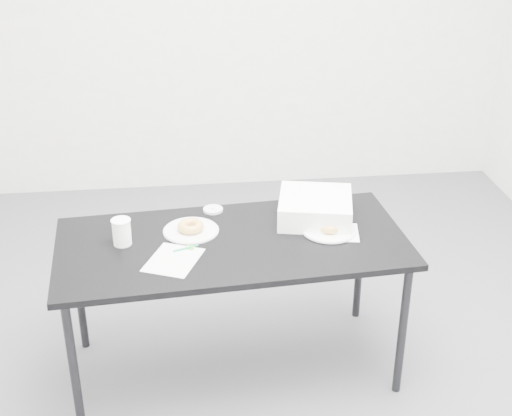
{
  "coord_description": "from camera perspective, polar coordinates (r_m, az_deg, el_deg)",
  "views": [
    {
      "loc": [
        -0.35,
        -2.88,
        2.24
      ],
      "look_at": [
        -0.01,
        0.02,
        0.78
      ],
      "focal_mm": 50.0,
      "sensor_mm": 36.0,
      "label": 1
    }
  ],
  "objects": [
    {
      "name": "plate_far",
      "position": [
        3.23,
        -5.23,
        -1.82
      ],
      "size": [
        0.25,
        0.25,
        0.01
      ],
      "primitive_type": "cylinder",
      "color": "white",
      "rests_on": "table"
    },
    {
      "name": "logo_patch",
      "position": [
        3.1,
        -5.29,
        -3.14
      ],
      "size": [
        0.05,
        0.05,
        0.0
      ],
      "primitive_type": "cube",
      "rotation": [
        0.0,
        0.0,
        -0.41
      ],
      "color": "green",
      "rests_on": "scorecard"
    },
    {
      "name": "pen",
      "position": [
        3.09,
        -5.64,
        -3.22
      ],
      "size": [
        0.11,
        0.05,
        0.01
      ],
      "primitive_type": "cylinder",
      "rotation": [
        0.0,
        1.57,
        0.34
      ],
      "color": "#0C8753",
      "rests_on": "scorecard"
    },
    {
      "name": "scorecard",
      "position": [
        3.02,
        -6.62,
        -4.15
      ],
      "size": [
        0.28,
        0.31,
        0.0
      ],
      "primitive_type": "cube",
      "rotation": [
        0.0,
        0.0,
        -0.41
      ],
      "color": "white",
      "rests_on": "table"
    },
    {
      "name": "floor",
      "position": [
        3.67,
        0.26,
        -11.04
      ],
      "size": [
        4.0,
        4.0,
        0.0
      ],
      "primitive_type": "plane",
      "color": "#4B4C50",
      "rests_on": "ground"
    },
    {
      "name": "wall_back",
      "position": [
        4.97,
        -2.56,
        16.31
      ],
      "size": [
        4.0,
        0.02,
        2.7
      ],
      "primitive_type": "cube",
      "color": "white",
      "rests_on": "floor"
    },
    {
      "name": "coffee_cup",
      "position": [
        3.15,
        -10.69,
        -1.89
      ],
      "size": [
        0.08,
        0.08,
        0.12
      ],
      "primitive_type": "cylinder",
      "color": "white",
      "rests_on": "table"
    },
    {
      "name": "cup_lid",
      "position": [
        3.41,
        -3.46,
        -0.13
      ],
      "size": [
        0.09,
        0.09,
        0.01
      ],
      "primitive_type": "cylinder",
      "color": "silver",
      "rests_on": "table"
    },
    {
      "name": "plate_near",
      "position": [
        3.24,
        5.87,
        -1.77
      ],
      "size": [
        0.25,
        0.25,
        0.01
      ],
      "primitive_type": "cylinder",
      "color": "white",
      "rests_on": "napkin"
    },
    {
      "name": "bakery_box",
      "position": [
        3.32,
        4.76,
        0.03
      ],
      "size": [
        0.39,
        0.39,
        0.11
      ],
      "primitive_type": "cube",
      "rotation": [
        0.0,
        0.0,
        -0.21
      ],
      "color": "white",
      "rests_on": "table"
    },
    {
      "name": "donut_near",
      "position": [
        3.23,
        5.89,
        -1.41
      ],
      "size": [
        0.15,
        0.15,
        0.04
      ],
      "primitive_type": "torus",
      "rotation": [
        0.0,
        0.0,
        -0.3
      ],
      "color": "gold",
      "rests_on": "plate_near"
    },
    {
      "name": "table",
      "position": [
        3.18,
        -1.91,
        -3.45
      ],
      "size": [
        1.59,
        0.83,
        0.7
      ],
      "rotation": [
        0.0,
        0.0,
        0.07
      ],
      "color": "black",
      "rests_on": "floor"
    },
    {
      "name": "napkin",
      "position": [
        3.23,
        6.65,
        -1.95
      ],
      "size": [
        0.2,
        0.2,
        0.0
      ],
      "primitive_type": "cube",
      "rotation": [
        0.0,
        0.0,
        -0.16
      ],
      "color": "white",
      "rests_on": "table"
    },
    {
      "name": "donut_far",
      "position": [
        3.22,
        -5.24,
        -1.46
      ],
      "size": [
        0.14,
        0.14,
        0.04
      ],
      "primitive_type": "torus",
      "rotation": [
        0.0,
        0.0,
        0.22
      ],
      "color": "gold",
      "rests_on": "plate_far"
    }
  ]
}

